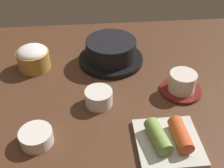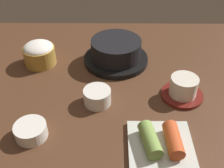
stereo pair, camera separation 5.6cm
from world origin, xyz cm
name	(u,v)px [view 1 (the left image)]	position (x,y,z in cm)	size (l,w,h in cm)	color
dining_table	(104,91)	(0.00, 0.00, 1.00)	(100.00, 76.00, 2.00)	#4C2D1C
stone_pot	(111,52)	(3.05, 12.77, 5.38)	(18.99, 18.99, 7.07)	black
rice_bowl	(33,57)	(-19.30, 11.59, 5.54)	(9.17, 9.17, 6.90)	#B78C38
tea_cup_with_saucer	(182,84)	(19.87, -3.02, 4.57)	(10.64, 10.64, 5.71)	maroon
banchan_cup_center	(99,97)	(-1.59, -5.69, 4.10)	(6.77, 6.77, 3.94)	white
kimchi_plate	(169,139)	(12.30, -19.65, 3.51)	(13.52, 13.52, 4.23)	silver
side_bowl_near	(36,137)	(-15.42, -16.57, 3.68)	(7.07, 7.07, 3.12)	white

